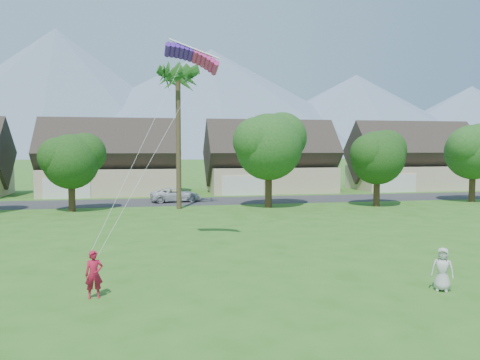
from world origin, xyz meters
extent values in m
plane|color=#2D6019|center=(0.00, 0.00, 0.00)|extent=(500.00, 500.00, 0.00)
cube|color=#2D2D30|center=(0.00, 34.00, 0.01)|extent=(90.00, 7.00, 0.01)
imported|color=#AA132F|center=(-6.39, 4.44, 0.86)|extent=(0.69, 0.51, 1.72)
imported|color=beige|center=(6.45, 2.89, 0.82)|extent=(0.96, 0.90, 1.65)
imported|color=silver|center=(-2.02, 34.00, 0.69)|extent=(5.29, 3.10, 1.38)
cone|color=slate|center=(-55.00, 260.00, 35.00)|extent=(190.00, 190.00, 70.00)
cone|color=slate|center=(30.00, 260.00, 31.00)|extent=(240.00, 240.00, 62.00)
cone|color=slate|center=(120.00, 260.00, 25.00)|extent=(200.00, 200.00, 50.00)
cone|color=slate|center=(200.00, 260.00, 22.50)|extent=(180.00, 180.00, 45.00)
cube|color=beige|center=(-9.00, 43.00, 1.50)|extent=(15.00, 8.00, 3.00)
cube|color=#382D28|center=(-9.00, 43.00, 4.79)|extent=(15.75, 8.15, 8.15)
cube|color=silver|center=(-13.20, 38.94, 1.10)|extent=(4.80, 0.12, 2.20)
cube|color=beige|center=(10.00, 43.00, 1.50)|extent=(15.00, 8.00, 3.00)
cube|color=#382D28|center=(10.00, 43.00, 4.79)|extent=(15.75, 8.15, 8.15)
cube|color=silver|center=(5.80, 38.94, 1.10)|extent=(4.80, 0.12, 2.20)
cube|color=beige|center=(29.00, 43.00, 1.50)|extent=(15.00, 8.00, 3.00)
cube|color=#382D28|center=(29.00, 43.00, 4.79)|extent=(15.75, 8.15, 8.15)
cube|color=silver|center=(24.80, 38.94, 1.10)|extent=(4.80, 0.12, 2.20)
cylinder|color=#47301C|center=(-11.00, 28.50, 1.09)|extent=(0.56, 0.56, 2.18)
sphere|color=#214916|center=(-11.00, 28.50, 4.22)|extent=(4.62, 4.62, 4.62)
cylinder|color=#47301C|center=(6.00, 28.00, 1.41)|extent=(0.62, 0.62, 2.82)
sphere|color=#214916|center=(6.00, 28.00, 5.46)|extent=(5.98, 5.98, 5.98)
cylinder|color=#47301C|center=(16.00, 27.00, 1.15)|extent=(0.58, 0.58, 2.30)
sphere|color=#214916|center=(16.00, 27.00, 4.46)|extent=(4.90, 4.90, 4.90)
cylinder|color=#47301C|center=(27.00, 28.50, 1.28)|extent=(0.60, 0.60, 2.56)
sphere|color=#214916|center=(27.00, 28.50, 4.96)|extent=(5.44, 5.44, 5.44)
cylinder|color=#4C3D26|center=(-2.00, 28.50, 6.00)|extent=(0.44, 0.44, 12.00)
sphere|color=#286021|center=(-2.00, 28.50, 12.30)|extent=(3.00, 3.00, 3.00)
cube|color=#4816AB|center=(-2.83, 12.02, 10.21)|extent=(1.51, 1.14, 0.50)
cube|color=#CF2680|center=(-1.41, 12.02, 10.21)|extent=(1.51, 1.14, 0.50)
camera|label=1|loc=(-4.28, -12.75, 5.42)|focal=35.00mm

